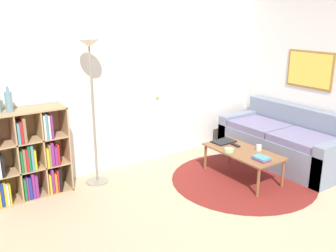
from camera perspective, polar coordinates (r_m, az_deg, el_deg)
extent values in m
plane|color=tan|center=(4.04, 12.44, -15.63)|extent=(14.00, 14.00, 0.00)
cube|color=silver|center=(5.32, -5.08, 7.64)|extent=(7.46, 0.05, 2.60)
cube|color=white|center=(5.37, -4.28, 4.48)|extent=(0.80, 0.02, 2.00)
sphere|color=tan|center=(5.51, -1.62, 4.39)|extent=(0.04, 0.04, 0.04)
cube|color=silver|center=(5.97, 20.33, 7.66)|extent=(0.05, 5.29, 2.60)
cube|color=olive|center=(5.89, 20.79, 8.02)|extent=(0.02, 0.76, 0.54)
cube|color=yellow|center=(5.88, 20.72, 8.01)|extent=(0.01, 0.70, 0.48)
cylinder|color=maroon|center=(5.17, 11.33, -7.98)|extent=(1.91, 1.91, 0.01)
cube|color=tan|center=(4.87, -15.33, -3.04)|extent=(0.02, 0.34, 1.08)
cube|color=tan|center=(4.60, -21.13, 2.18)|extent=(0.92, 0.34, 0.02)
cube|color=tan|center=(4.96, -19.84, -9.74)|extent=(0.92, 0.34, 0.02)
cube|color=tan|center=(4.90, -20.94, -3.43)|extent=(0.92, 0.02, 1.08)
cube|color=tan|center=(4.73, -22.19, -4.32)|extent=(0.02, 0.32, 1.04)
cube|color=tan|center=(4.79, -18.76, -3.69)|extent=(0.02, 0.32, 1.04)
cube|color=tan|center=(4.82, -20.25, -5.93)|extent=(0.89, 0.32, 0.02)
cube|color=tan|center=(4.70, -20.68, -2.02)|extent=(0.89, 0.32, 0.02)
cube|color=navy|center=(4.81, -24.18, -9.14)|extent=(0.03, 0.27, 0.28)
cube|color=gold|center=(4.81, -23.80, -9.13)|extent=(0.02, 0.26, 0.27)
cube|color=silver|center=(4.82, -23.48, -9.20)|extent=(0.02, 0.26, 0.25)
cube|color=gold|center=(4.81, -23.16, -9.18)|extent=(0.02, 0.24, 0.25)
cube|color=#196B38|center=(4.85, -21.21, -8.65)|extent=(0.03, 0.26, 0.27)
cube|color=#7F287A|center=(4.82, -20.80, -8.65)|extent=(0.02, 0.20, 0.28)
cube|color=navy|center=(4.83, -20.44, -8.68)|extent=(0.03, 0.19, 0.27)
cube|color=#7F287A|center=(4.86, -20.14, -8.20)|extent=(0.03, 0.26, 0.31)
cube|color=#7F287A|center=(4.85, -19.65, -8.40)|extent=(0.03, 0.21, 0.28)
cube|color=gold|center=(4.88, -17.74, -8.22)|extent=(0.03, 0.20, 0.25)
cube|color=#7F287A|center=(4.91, -17.51, -7.68)|extent=(0.03, 0.26, 0.31)
cube|color=orange|center=(4.93, -17.09, -7.94)|extent=(0.03, 0.26, 0.24)
cube|color=#B21E23|center=(4.91, -16.71, -7.78)|extent=(0.02, 0.21, 0.28)
cube|color=black|center=(4.93, -16.50, -7.54)|extent=(0.03, 0.25, 0.30)
cube|color=black|center=(4.67, -24.09, -5.35)|extent=(0.03, 0.23, 0.25)
cube|color=#196B38|center=(4.71, -21.67, -4.83)|extent=(0.02, 0.25, 0.25)
cube|color=olive|center=(4.72, -21.37, -4.62)|extent=(0.03, 0.27, 0.27)
cube|color=#B21E23|center=(4.71, -20.96, -4.64)|extent=(0.03, 0.23, 0.27)
cube|color=#196B38|center=(4.72, -20.67, -4.37)|extent=(0.02, 0.24, 0.30)
cube|color=teal|center=(4.73, -20.30, -4.29)|extent=(0.03, 0.25, 0.30)
cube|color=gold|center=(4.72, -19.82, -4.67)|extent=(0.02, 0.19, 0.24)
cube|color=gold|center=(4.76, -18.13, -4.39)|extent=(0.03, 0.21, 0.23)
cube|color=olive|center=(4.78, -17.92, -4.01)|extent=(0.03, 0.26, 0.27)
cube|color=#7F287A|center=(4.79, -17.57, -3.81)|extent=(0.03, 0.26, 0.29)
cube|color=#7F287A|center=(4.81, -17.11, -4.08)|extent=(0.03, 0.26, 0.23)
cube|color=#B21E23|center=(4.80, -16.74, -3.93)|extent=(0.03, 0.23, 0.25)
cube|color=teal|center=(4.59, -22.05, -0.92)|extent=(0.03, 0.21, 0.24)
cube|color=#B21E23|center=(4.61, -21.73, -0.71)|extent=(0.03, 0.26, 0.25)
cube|color=olive|center=(4.61, -21.32, -0.42)|extent=(0.03, 0.25, 0.29)
cube|color=silver|center=(4.66, -18.65, 0.01)|extent=(0.02, 0.25, 0.29)
cube|color=teal|center=(4.65, -18.30, 0.10)|extent=(0.02, 0.22, 0.30)
cube|color=silver|center=(4.68, -18.06, 0.09)|extent=(0.02, 0.27, 0.28)
cube|color=#7F287A|center=(4.69, -17.71, 0.16)|extent=(0.02, 0.27, 0.28)
cylinder|color=gray|center=(5.10, -10.74, -8.26)|extent=(0.29, 0.29, 0.01)
cylinder|color=gray|center=(4.79, -11.33, 1.77)|extent=(0.02, 0.02, 1.75)
cone|color=white|center=(4.64, -11.96, 12.27)|extent=(0.28, 0.28, 0.10)
cube|color=gray|center=(5.83, 16.97, -3.26)|extent=(0.85, 1.89, 0.43)
cube|color=gray|center=(6.03, 19.21, -0.92)|extent=(0.16, 1.89, 0.80)
cube|color=gray|center=(5.35, 24.23, -5.05)|extent=(0.85, 0.16, 0.57)
cube|color=gray|center=(6.34, 10.99, -0.52)|extent=(0.85, 0.16, 0.57)
cube|color=slate|center=(5.46, 19.86, -1.93)|extent=(0.65, 0.77, 0.10)
cube|color=slate|center=(5.92, 13.77, 0.04)|extent=(0.65, 0.77, 0.10)
cube|color=brown|center=(5.07, 11.34, -3.81)|extent=(0.53, 1.07, 0.02)
cylinder|color=brown|center=(4.69, 13.58, -8.36)|extent=(0.04, 0.04, 0.37)
cylinder|color=brown|center=(5.33, 5.72, -4.79)|extent=(0.04, 0.04, 0.37)
cylinder|color=brown|center=(5.01, 17.10, -6.97)|extent=(0.04, 0.04, 0.37)
cylinder|color=brown|center=(5.62, 9.26, -3.79)|extent=(0.04, 0.04, 0.37)
cube|color=black|center=(5.34, 8.49, -2.36)|extent=(0.32, 0.22, 0.02)
cylinder|color=#9ED193|center=(4.99, 9.28, -3.64)|extent=(0.12, 0.12, 0.04)
cube|color=#7F287A|center=(4.80, 14.02, -4.96)|extent=(0.15, 0.20, 0.02)
cube|color=teal|center=(4.79, 14.05, -4.76)|extent=(0.15, 0.20, 0.02)
cube|color=teal|center=(4.78, 14.06, -4.62)|extent=(0.15, 0.20, 0.01)
cylinder|color=white|center=(5.11, 13.68, -3.23)|extent=(0.07, 0.07, 0.08)
cube|color=black|center=(5.22, 10.24, -2.89)|extent=(0.05, 0.16, 0.02)
cylinder|color=#6B93A3|center=(4.55, -23.09, 3.41)|extent=(0.08, 0.08, 0.23)
cylinder|color=#6B93A3|center=(4.52, -23.30, 5.20)|extent=(0.03, 0.03, 0.06)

